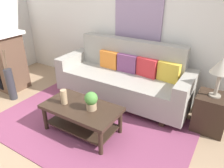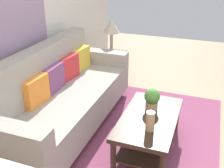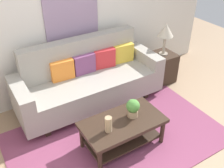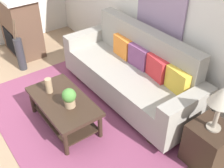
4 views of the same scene
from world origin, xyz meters
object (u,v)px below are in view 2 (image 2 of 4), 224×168
(coffee_table, at_px, (149,125))
(tabletop_vase, at_px, (150,121))
(throw_pillow_orange, at_px, (36,91))
(side_table, at_px, (111,68))
(throw_pillow_crimson, at_px, (68,68))
(throw_pillow_mustard, at_px, (80,59))
(throw_pillow_plum, at_px, (53,78))
(couch, at_px, (64,98))
(potted_plant_tabletop, at_px, (152,99))
(table_lamp, at_px, (111,27))
(framed_painting, at_px, (22,17))

(coffee_table, xyz_separation_m, tabletop_vase, (-0.25, -0.06, 0.22))
(throw_pillow_orange, xyz_separation_m, side_table, (1.87, -0.21, -0.40))
(throw_pillow_crimson, height_order, throw_pillow_mustard, same)
(throw_pillow_crimson, bearing_deg, side_table, -10.85)
(throw_pillow_plum, relative_size, tabletop_vase, 1.69)
(couch, relative_size, throw_pillow_plum, 6.61)
(throw_pillow_orange, relative_size, throw_pillow_mustard, 1.00)
(potted_plant_tabletop, distance_m, table_lamp, 1.77)
(potted_plant_tabletop, height_order, table_lamp, table_lamp)
(table_lamp, bearing_deg, potted_plant_tabletop, -144.04)
(throw_pillow_crimson, relative_size, throw_pillow_mustard, 1.00)
(couch, relative_size, throw_pillow_mustard, 6.61)
(throw_pillow_crimson, height_order, table_lamp, table_lamp)
(tabletop_vase, bearing_deg, couch, 74.64)
(couch, distance_m, throw_pillow_mustard, 0.80)
(coffee_table, xyz_separation_m, side_table, (1.56, 1.03, -0.03))
(throw_pillow_orange, xyz_separation_m, framed_painting, (0.38, 0.34, 0.72))
(throw_pillow_orange, height_order, throw_pillow_crimson, same)
(couch, xyz_separation_m, throw_pillow_crimson, (0.38, 0.12, 0.25))
(throw_pillow_orange, distance_m, side_table, 1.92)
(throw_pillow_mustard, height_order, tabletop_vase, throw_pillow_mustard)
(table_lamp, bearing_deg, coffee_table, -146.61)
(coffee_table, height_order, table_lamp, table_lamp)
(throw_pillow_mustard, distance_m, potted_plant_tabletop, 1.39)
(throw_pillow_crimson, distance_m, side_table, 1.20)
(throw_pillow_mustard, relative_size, potted_plant_tabletop, 1.37)
(couch, xyz_separation_m, throw_pillow_plum, (-0.00, 0.12, 0.25))
(throw_pillow_plum, distance_m, framed_painting, 0.80)
(side_table, xyz_separation_m, framed_painting, (-1.49, 0.55, 1.12))
(tabletop_vase, xyz_separation_m, potted_plant_tabletop, (0.42, 0.08, 0.03))
(throw_pillow_orange, relative_size, throw_pillow_plum, 1.00)
(throw_pillow_mustard, height_order, potted_plant_tabletop, throw_pillow_mustard)
(potted_plant_tabletop, height_order, framed_painting, framed_painting)
(tabletop_vase, bearing_deg, throw_pillow_orange, 92.34)
(throw_pillow_crimson, xyz_separation_m, side_table, (1.11, -0.21, -0.40))
(throw_pillow_plum, height_order, tabletop_vase, throw_pillow_plum)
(throw_pillow_mustard, xyz_separation_m, table_lamp, (0.74, -0.21, 0.31))
(tabletop_vase, xyz_separation_m, table_lamp, (1.81, 1.09, 0.46))
(tabletop_vase, height_order, potted_plant_tabletop, potted_plant_tabletop)
(coffee_table, bearing_deg, throw_pillow_mustard, 56.51)
(throw_pillow_mustard, distance_m, tabletop_vase, 1.69)
(potted_plant_tabletop, bearing_deg, throw_pillow_orange, 111.22)
(throw_pillow_crimson, distance_m, framed_painting, 0.88)
(throw_pillow_mustard, bearing_deg, throw_pillow_crimson, 180.00)
(couch, distance_m, coffee_table, 1.12)
(tabletop_vase, xyz_separation_m, framed_painting, (0.32, 1.64, 0.87))
(throw_pillow_mustard, relative_size, coffee_table, 0.33)
(couch, distance_m, table_lamp, 1.60)
(couch, xyz_separation_m, throw_pillow_orange, (-0.38, 0.12, 0.25))
(throw_pillow_crimson, relative_size, tabletop_vase, 1.69)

